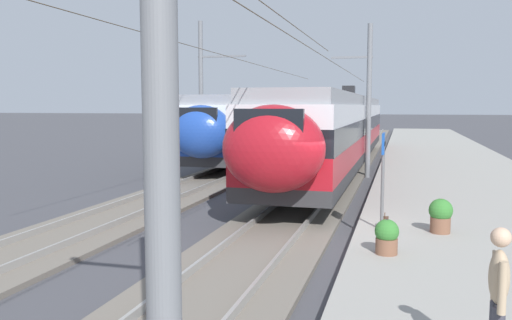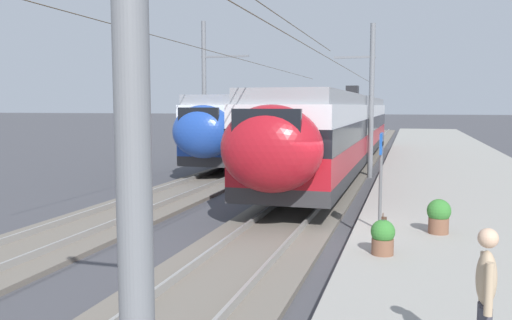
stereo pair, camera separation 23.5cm
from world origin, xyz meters
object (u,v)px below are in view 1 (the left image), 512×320
(catenary_mast_far_side, at_px, (204,92))
(train_near_platform, at_px, (339,128))
(handbag_near_sign, at_px, (385,222))
(potted_plant_by_shelter, at_px, (387,235))
(catenary_mast_mid, at_px, (366,98))
(passenger_walking, at_px, (498,293))
(train_far_track, at_px, (272,123))
(potted_plant_platform_edge, at_px, (441,214))
(platform_sign, at_px, (383,159))

(catenary_mast_far_side, bearing_deg, train_near_platform, -87.24)
(train_near_platform, bearing_deg, handbag_near_sign, -168.90)
(potted_plant_by_shelter, bearing_deg, catenary_mast_mid, 5.52)
(potted_plant_by_shelter, bearing_deg, passenger_walking, -164.43)
(train_far_track, relative_size, catenary_mast_far_side, 0.68)
(train_far_track, bearing_deg, catenary_mast_mid, -142.37)
(handbag_near_sign, relative_size, potted_plant_by_shelter, 0.55)
(train_far_track, bearing_deg, train_near_platform, -141.37)
(passenger_walking, height_order, handbag_near_sign, passenger_walking)
(catenary_mast_mid, relative_size, handbag_near_sign, 102.03)
(handbag_near_sign, relative_size, potted_plant_platform_edge, 0.48)
(platform_sign, relative_size, handbag_near_sign, 6.02)
(train_near_platform, xyz_separation_m, potted_plant_platform_edge, (-14.39, -4.08, -1.43))
(passenger_walking, xyz_separation_m, potted_plant_by_shelter, (4.75, 1.32, -0.56))
(catenary_mast_mid, bearing_deg, platform_sign, -174.32)
(train_near_platform, distance_m, passenger_walking, 21.79)
(train_far_track, xyz_separation_m, passenger_walking, (-27.63, -9.23, -0.93))
(passenger_walking, distance_m, handbag_near_sign, 7.33)
(catenary_mast_far_side, bearing_deg, passenger_walking, -151.43)
(train_far_track, relative_size, handbag_near_sign, 69.03)
(potted_plant_platform_edge, bearing_deg, train_far_track, 23.76)
(handbag_near_sign, bearing_deg, catenary_mast_mid, 6.10)
(potted_plant_platform_edge, bearing_deg, catenary_mast_mid, 11.93)
(potted_plant_platform_edge, bearing_deg, potted_plant_by_shelter, 151.98)
(passenger_walking, distance_m, potted_plant_platform_edge, 6.99)
(platform_sign, xyz_separation_m, potted_plant_by_shelter, (-2.18, -0.18, -1.35))
(catenary_mast_far_side, height_order, potted_plant_by_shelter, catenary_mast_far_side)
(train_far_track, bearing_deg, potted_plant_platform_edge, -156.24)
(potted_plant_platform_edge, bearing_deg, handbag_near_sign, 82.46)
(train_near_platform, relative_size, train_far_track, 1.12)
(passenger_walking, bearing_deg, handbag_near_sign, 11.34)
(train_near_platform, xyz_separation_m, handbag_near_sign, (-14.22, -2.79, -1.74))
(passenger_walking, bearing_deg, potted_plant_by_shelter, 15.57)
(handbag_near_sign, distance_m, potted_plant_platform_edge, 1.34)
(train_near_platform, relative_size, potted_plant_by_shelter, 42.36)
(potted_plant_platform_edge, height_order, potted_plant_by_shelter, potted_plant_platform_edge)
(platform_sign, bearing_deg, potted_plant_by_shelter, -175.37)
(train_far_track, xyz_separation_m, platform_sign, (-20.71, -7.74, -0.15))
(catenary_mast_far_side, xyz_separation_m, passenger_walking, (-21.01, -11.44, -2.83))
(catenary_mast_far_side, distance_m, potted_plant_platform_edge, 18.33)
(train_far_track, relative_size, potted_plant_platform_edge, 33.02)
(train_far_track, relative_size, passenger_walking, 16.05)
(train_far_track, height_order, handbag_near_sign, train_far_track)
(train_far_track, bearing_deg, handbag_near_sign, -159.16)
(platform_sign, xyz_separation_m, handbag_near_sign, (0.21, -0.07, -1.59))
(catenary_mast_mid, bearing_deg, catenary_mast_far_side, 78.15)
(train_far_track, height_order, platform_sign, train_far_track)
(potted_plant_by_shelter, bearing_deg, train_far_track, 19.07)
(platform_sign, relative_size, potted_plant_platform_edge, 2.88)
(train_far_track, distance_m, catenary_mast_mid, 10.78)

